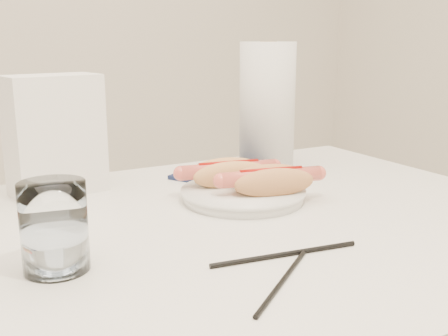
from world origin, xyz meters
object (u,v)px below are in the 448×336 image
water_glass (54,227)px  paper_towel_roll (267,105)px  table (195,262)px  napkin_box (55,135)px  hotdog_right (271,181)px  hotdog_left (229,173)px  plate (243,196)px

water_glass → paper_towel_roll: bearing=32.6°
table → napkin_box: (-0.14, 0.29, 0.17)m
hotdog_right → napkin_box: (-0.31, 0.25, 0.07)m
hotdog_left → paper_towel_roll: size_ratio=0.66×
hotdog_right → water_glass: size_ratio=1.62×
table → hotdog_right: hotdog_right is taller
hotdog_right → water_glass: (-0.39, -0.10, 0.02)m
hotdog_left → napkin_box: 0.33m
hotdog_left → plate: bearing=-72.6°
table → paper_towel_roll: paper_towel_roll is taller
water_glass → plate: bearing=21.5°
hotdog_right → water_glass: 0.40m
water_glass → paper_towel_roll: (0.54, 0.35, 0.08)m
water_glass → napkin_box: size_ratio=0.52×
plate → napkin_box: 0.36m
hotdog_right → plate: bearing=141.5°
table → napkin_box: 0.37m
hotdog_left → water_glass: 0.40m
hotdog_right → paper_towel_roll: (0.15, 0.25, 0.10)m
plate → water_glass: (-0.36, -0.14, 0.05)m
hotdog_right → hotdog_left: bearing=126.8°
plate → hotdog_left: size_ratio=1.17×
hotdog_left → hotdog_right: 0.09m
napkin_box → paper_towel_roll: paper_towel_roll is taller
hotdog_right → table: bearing=-154.5°
hotdog_right → napkin_box: napkin_box is taller
water_glass → table: bearing=15.5°
napkin_box → water_glass: bearing=-112.6°
paper_towel_roll → plate: bearing=-132.0°
hotdog_left → paper_towel_roll: (0.19, 0.16, 0.10)m
table → paper_towel_roll: size_ratio=4.34×
paper_towel_roll → hotdog_right: bearing=-121.8°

